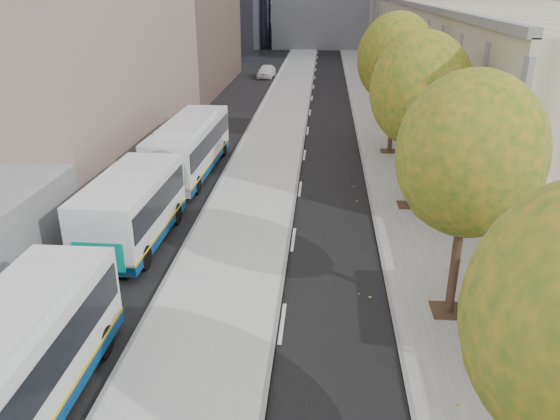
# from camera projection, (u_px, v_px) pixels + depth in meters

# --- Properties ---
(bus_platform) EXTENTS (4.25, 150.00, 0.15)m
(bus_platform) POSITION_uv_depth(u_px,v_px,m) (275.00, 133.00, 38.20)
(bus_platform) COLOR #AEAEAE
(bus_platform) RESTS_ON ground
(sidewalk) EXTENTS (4.75, 150.00, 0.08)m
(sidewalk) POSITION_uv_depth(u_px,v_px,m) (391.00, 135.00, 37.63)
(sidewalk) COLOR gray
(sidewalk) RESTS_ON ground
(building_tan) EXTENTS (18.00, 92.00, 8.00)m
(building_tan) POSITION_uv_depth(u_px,v_px,m) (467.00, 38.00, 61.96)
(building_tan) COLOR gray
(building_tan) RESTS_ON ground
(bus_shelter) EXTENTS (1.90, 4.40, 2.53)m
(bus_shelter) POSITION_uv_depth(u_px,v_px,m) (553.00, 289.00, 14.56)
(bus_shelter) COLOR #383A3F
(bus_shelter) RESTS_ON sidewalk
(tree_c) EXTENTS (4.20, 4.20, 7.28)m
(tree_c) POSITION_uv_depth(u_px,v_px,m) (470.00, 155.00, 15.41)
(tree_c) COLOR black
(tree_c) RESTS_ON sidewalk
(tree_d) EXTENTS (4.40, 4.40, 7.60)m
(tree_d) POSITION_uv_depth(u_px,v_px,m) (421.00, 90.00, 23.62)
(tree_d) COLOR black
(tree_d) RESTS_ON sidewalk
(tree_e) EXTENTS (4.60, 4.60, 7.92)m
(tree_e) POSITION_uv_depth(u_px,v_px,m) (397.00, 59.00, 31.82)
(tree_e) COLOR black
(tree_e) RESTS_ON sidewalk
(bus_far) EXTENTS (2.90, 16.97, 2.82)m
(bus_far) POSITION_uv_depth(u_px,v_px,m) (170.00, 168.00, 26.26)
(bus_far) COLOR silver
(bus_far) RESTS_ON ground
(distant_car) EXTENTS (1.95, 4.24, 1.41)m
(distant_car) POSITION_uv_depth(u_px,v_px,m) (266.00, 71.00, 60.82)
(distant_car) COLOR silver
(distant_car) RESTS_ON ground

